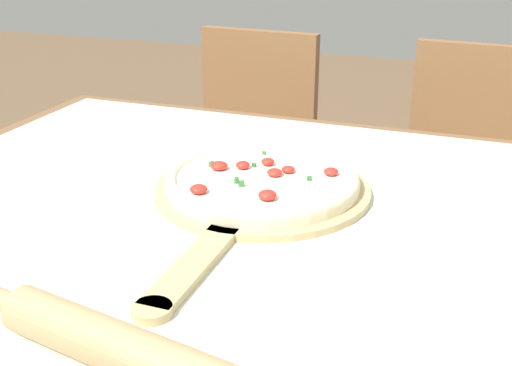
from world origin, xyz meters
name	(u,v)px	position (x,y,z in m)	size (l,w,h in m)	color
dining_table	(229,263)	(0.00, 0.00, 0.66)	(1.27, 1.03, 0.76)	brown
towel_cloth	(228,205)	(0.00, 0.00, 0.77)	(1.19, 0.95, 0.00)	silver
pizza_peel	(257,195)	(0.04, 0.04, 0.78)	(0.36, 0.59, 0.01)	tan
pizza	(262,179)	(0.04, 0.06, 0.79)	(0.33, 0.33, 0.03)	beige
rolling_pin	(145,359)	(0.09, -0.43, 0.80)	(0.44, 0.12, 0.05)	tan
chair_left	(247,155)	(-0.31, 0.88, 0.51)	(0.43, 0.43, 0.88)	brown
chair_right	(467,184)	(0.35, 0.88, 0.51)	(0.43, 0.43, 0.88)	brown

